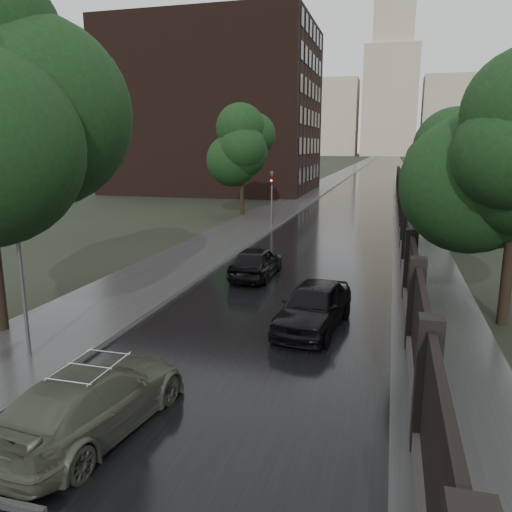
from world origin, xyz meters
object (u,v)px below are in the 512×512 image
(traffic_light, at_px, (272,194))
(volga_sedan, at_px, (93,400))
(tree_left_far, at_px, (241,152))
(car_right_near, at_px, (314,306))
(tree_right_b, at_px, (461,159))
(tree_right_c, at_px, (436,154))
(lamp_post, at_px, (20,265))
(hatchback_left, at_px, (256,262))

(traffic_light, relative_size, volga_sedan, 0.83)
(tree_left_far, xyz_separation_m, car_right_near, (9.60, -24.02, -4.49))
(tree_right_b, relative_size, tree_right_c, 1.00)
(tree_left_far, bearing_deg, lamp_post, -84.79)
(tree_left_far, height_order, car_right_near, tree_left_far)
(lamp_post, bearing_deg, hatchback_left, 70.37)
(tree_right_b, bearing_deg, traffic_light, 165.76)
(lamp_post, height_order, car_right_near, lamp_post)
(hatchback_left, bearing_deg, lamp_post, 70.93)
(lamp_post, bearing_deg, traffic_light, 87.32)
(traffic_light, xyz_separation_m, volga_sedan, (2.50, -26.03, -1.70))
(lamp_post, relative_size, traffic_light, 1.28)
(tree_left_far, bearing_deg, tree_right_c, 32.83)
(tree_left_far, distance_m, tree_right_c, 18.45)
(tree_right_c, xyz_separation_m, lamp_post, (-12.90, -38.50, -2.28))
(volga_sedan, distance_m, car_right_near, 7.79)
(tree_left_far, xyz_separation_m, hatchback_left, (6.20, -18.41, -4.54))
(tree_right_b, height_order, hatchback_left, tree_right_b)
(tree_right_c, height_order, volga_sedan, tree_right_c)
(tree_right_b, xyz_separation_m, hatchback_left, (-9.30, -10.41, -4.25))
(lamp_post, distance_m, hatchback_left, 10.89)
(volga_sedan, bearing_deg, tree_right_c, -95.97)
(tree_left_far, height_order, lamp_post, tree_left_far)
(tree_right_b, relative_size, lamp_post, 1.37)
(tree_left_far, distance_m, tree_right_b, 17.45)
(tree_right_b, bearing_deg, car_right_near, -110.21)
(tree_right_c, distance_m, traffic_light, 19.26)
(tree_left_far, height_order, tree_right_b, tree_left_far)
(tree_left_far, relative_size, tree_right_b, 1.05)
(traffic_light, bearing_deg, tree_left_far, 126.47)
(tree_right_b, relative_size, traffic_light, 1.75)
(lamp_post, xyz_separation_m, traffic_light, (1.10, 23.49, -0.27))
(lamp_post, height_order, hatchback_left, lamp_post)
(tree_right_b, height_order, tree_right_c, same)
(car_right_near, bearing_deg, tree_left_far, 118.84)
(tree_left_far, height_order, hatchback_left, tree_left_far)
(traffic_light, distance_m, volga_sedan, 26.20)
(volga_sedan, relative_size, hatchback_left, 1.16)
(hatchback_left, distance_m, car_right_near, 6.56)
(tree_right_b, distance_m, car_right_near, 17.58)
(car_right_near, bearing_deg, hatchback_left, 128.26)
(tree_right_b, height_order, traffic_light, tree_right_b)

